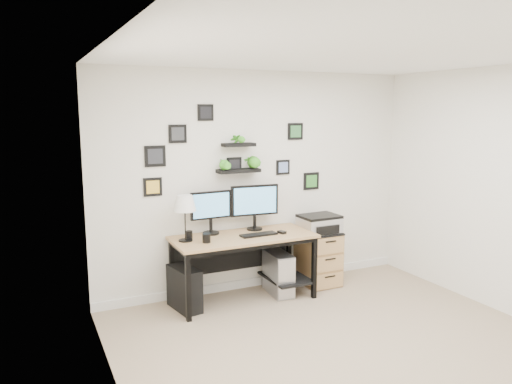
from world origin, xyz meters
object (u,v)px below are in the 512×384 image
pc_tower_grey (278,273)px  monitor_left (211,209)px  printer (319,224)px  monitor_right (255,203)px  desk (245,245)px  table_lamp (185,204)px  pc_tower_black (184,288)px  mug (206,238)px  file_cabinet (318,257)px

pc_tower_grey → monitor_left: bearing=163.5°
monitor_left → printer: monitor_left is taller
monitor_left → monitor_right: monitor_right is taller
printer → monitor_left: bearing=172.3°
desk → monitor_right: monitor_right is taller
table_lamp → printer: size_ratio=1.05×
table_lamp → printer: 1.73m
pc_tower_black → monitor_right: bearing=0.8°
mug → pc_tower_black: size_ratio=0.21×
desk → mug: mug is taller
mug → pc_tower_grey: bearing=6.4°
desk → printer: size_ratio=3.38×
table_lamp → pc_tower_black: bearing=-134.8°
pc_tower_black → file_cabinet: 1.76m
monitor_left → printer: 1.37m
table_lamp → pc_tower_grey: bearing=-2.8°
file_cabinet → printer: size_ratio=1.41×
mug → desk: bearing=14.5°
table_lamp → printer: (1.69, -0.01, -0.37)m
monitor_right → printer: bearing=-10.6°
desk → pc_tower_grey: desk is taller
pc_tower_grey → file_cabinet: file_cabinet is taller
pc_tower_grey → file_cabinet: 0.62m
mug → file_cabinet: mug is taller
monitor_left → mug: 0.44m
desk → monitor_left: bearing=150.0°
desk → pc_tower_black: size_ratio=3.43×
table_lamp → pc_tower_grey: size_ratio=0.97×
monitor_left → file_cabinet: 1.53m
monitor_right → pc_tower_grey: bearing=-41.6°
desk → pc_tower_black: bearing=-179.0°
mug → monitor_left: bearing=61.9°
monitor_left → monitor_right: size_ratio=0.86×
table_lamp → printer: bearing=-0.4°
monitor_right → printer: size_ratio=1.21×
table_lamp → mug: table_lamp is taller
monitor_left → table_lamp: size_ratio=0.99×
monitor_left → monitor_right: (0.53, -0.03, 0.03)m
desk → mug: size_ratio=16.28×
monitor_left → mug: size_ratio=5.01×
printer → mug: bearing=-174.5°
monitor_right → mug: bearing=-157.4°
mug → printer: 1.51m
desk → pc_tower_grey: size_ratio=3.12×
pc_tower_black → printer: printer is taller
monitor_left → pc_tower_black: 0.92m
monitor_left → pc_tower_black: monitor_left is taller
table_lamp → file_cabinet: (1.71, 0.03, -0.81)m
table_lamp → mug: bearing=-41.0°
mug → monitor_right: bearing=22.6°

